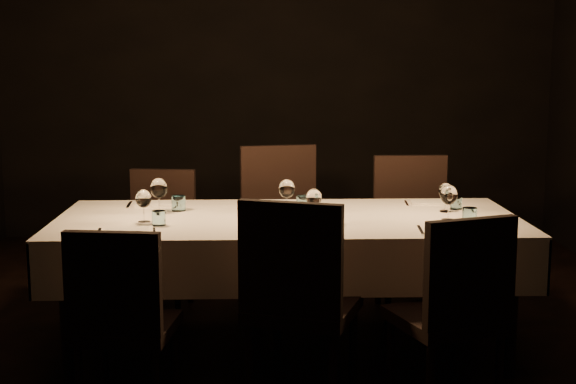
{
  "coord_description": "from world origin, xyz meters",
  "views": [
    {
      "loc": [
        -0.14,
        -4.3,
        1.61
      ],
      "look_at": [
        0.0,
        0.0,
        0.9
      ],
      "focal_mm": 50.0,
      "sensor_mm": 36.0,
      "label": 1
    }
  ],
  "objects_px": {
    "chair_near_center": "(298,294)",
    "chair_far_center": "(283,221)",
    "dining_table": "(288,230)",
    "chair_near_right": "(455,304)",
    "chair_far_right": "(413,227)",
    "chair_near_left": "(121,313)",
    "chair_far_left": "(160,232)"
  },
  "relations": [
    {
      "from": "chair_near_center",
      "to": "chair_far_center",
      "type": "distance_m",
      "value": 1.57
    },
    {
      "from": "chair_near_center",
      "to": "dining_table",
      "type": "bearing_deg",
      "value": -68.82
    },
    {
      "from": "chair_near_right",
      "to": "chair_far_right",
      "type": "distance_m",
      "value": 1.56
    },
    {
      "from": "dining_table",
      "to": "chair_far_right",
      "type": "distance_m",
      "value": 1.12
    },
    {
      "from": "chair_near_left",
      "to": "chair_far_right",
      "type": "distance_m",
      "value": 2.25
    },
    {
      "from": "chair_near_center",
      "to": "chair_far_left",
      "type": "xyz_separation_m",
      "value": [
        -0.83,
        1.58,
        -0.05
      ]
    },
    {
      "from": "chair_far_left",
      "to": "dining_table",
      "type": "bearing_deg",
      "value": -38.22
    },
    {
      "from": "chair_far_center",
      "to": "chair_far_right",
      "type": "distance_m",
      "value": 0.84
    },
    {
      "from": "dining_table",
      "to": "chair_near_right",
      "type": "xyz_separation_m",
      "value": [
        0.73,
        -0.81,
        -0.17
      ]
    },
    {
      "from": "chair_far_right",
      "to": "chair_near_left",
      "type": "bearing_deg",
      "value": -135.98
    },
    {
      "from": "dining_table",
      "to": "chair_far_left",
      "type": "xyz_separation_m",
      "value": [
        -0.81,
        0.85,
        -0.19
      ]
    },
    {
      "from": "chair_near_left",
      "to": "chair_far_left",
      "type": "bearing_deg",
      "value": -81.07
    },
    {
      "from": "dining_table",
      "to": "chair_near_center",
      "type": "xyz_separation_m",
      "value": [
        0.02,
        -0.73,
        -0.14
      ]
    },
    {
      "from": "chair_near_left",
      "to": "chair_far_left",
      "type": "xyz_separation_m",
      "value": [
        -0.04,
        1.68,
        0.01
      ]
    },
    {
      "from": "dining_table",
      "to": "chair_far_center",
      "type": "distance_m",
      "value": 0.84
    },
    {
      "from": "dining_table",
      "to": "chair_far_right",
      "type": "height_order",
      "value": "chair_far_right"
    },
    {
      "from": "chair_near_right",
      "to": "chair_far_right",
      "type": "xyz_separation_m",
      "value": [
        0.1,
        1.56,
        0.03
      ]
    },
    {
      "from": "dining_table",
      "to": "chair_near_left",
      "type": "height_order",
      "value": "chair_near_left"
    },
    {
      "from": "dining_table",
      "to": "chair_near_left",
      "type": "relative_size",
      "value": 2.84
    },
    {
      "from": "chair_near_center",
      "to": "chair_near_right",
      "type": "distance_m",
      "value": 0.72
    },
    {
      "from": "chair_far_left",
      "to": "chair_far_center",
      "type": "relative_size",
      "value": 0.85
    },
    {
      "from": "chair_near_center",
      "to": "chair_near_right",
      "type": "bearing_deg",
      "value": -167.13
    },
    {
      "from": "chair_far_left",
      "to": "chair_far_center",
      "type": "height_order",
      "value": "chair_far_center"
    },
    {
      "from": "chair_near_left",
      "to": "chair_far_center",
      "type": "distance_m",
      "value": 1.84
    },
    {
      "from": "chair_near_center",
      "to": "chair_far_center",
      "type": "bearing_deg",
      "value": -69.45
    },
    {
      "from": "chair_near_left",
      "to": "chair_near_right",
      "type": "bearing_deg",
      "value": -171.65
    },
    {
      "from": "chair_far_right",
      "to": "dining_table",
      "type": "bearing_deg",
      "value": -138.62
    },
    {
      "from": "chair_far_center",
      "to": "chair_far_right",
      "type": "bearing_deg",
      "value": -17.21
    },
    {
      "from": "dining_table",
      "to": "chair_far_left",
      "type": "height_order",
      "value": "chair_far_left"
    },
    {
      "from": "chair_near_center",
      "to": "chair_far_left",
      "type": "height_order",
      "value": "chair_near_center"
    },
    {
      "from": "chair_near_left",
      "to": "chair_near_center",
      "type": "distance_m",
      "value": 0.8
    },
    {
      "from": "dining_table",
      "to": "chair_far_center",
      "type": "relative_size",
      "value": 2.39
    }
  ]
}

